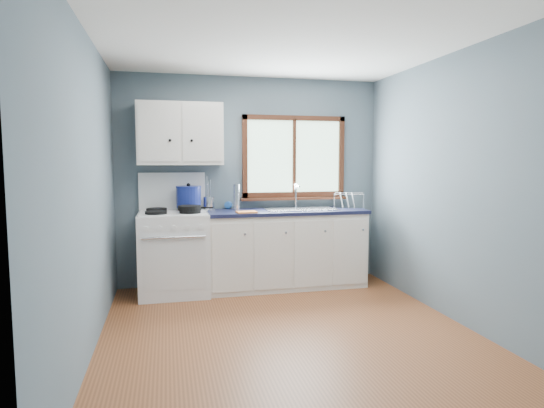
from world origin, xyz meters
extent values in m
cube|color=brown|center=(0.00, 0.00, -0.01)|extent=(3.20, 3.60, 0.02)
cube|color=white|center=(0.00, 0.00, 2.51)|extent=(3.20, 3.60, 0.02)
cube|color=slate|center=(0.00, 1.81, 1.25)|extent=(3.20, 0.02, 2.50)
cube|color=slate|center=(0.00, -1.81, 1.25)|extent=(3.20, 0.02, 2.50)
cube|color=slate|center=(-1.61, 0.00, 1.25)|extent=(0.02, 3.60, 2.50)
cube|color=slate|center=(1.61, 0.00, 1.25)|extent=(0.02, 3.60, 2.50)
cube|color=white|center=(-0.95, 1.47, 0.46)|extent=(0.76, 0.65, 0.92)
cube|color=white|center=(-0.95, 1.77, 1.14)|extent=(0.76, 0.05, 0.44)
cube|color=silver|center=(-0.95, 1.47, 0.93)|extent=(0.72, 0.59, 0.01)
cylinder|color=black|center=(-1.13, 1.32, 0.95)|extent=(0.23, 0.23, 0.03)
cylinder|color=black|center=(-0.77, 1.32, 0.95)|extent=(0.23, 0.23, 0.03)
cylinder|color=black|center=(-1.13, 1.61, 0.95)|extent=(0.23, 0.23, 0.03)
cylinder|color=black|center=(-0.77, 1.61, 0.95)|extent=(0.23, 0.23, 0.03)
cylinder|color=silver|center=(-0.95, 1.12, 0.70)|extent=(0.66, 0.02, 0.02)
cube|color=silver|center=(-0.95, 1.14, 0.40)|extent=(0.66, 0.01, 0.55)
cube|color=white|center=(0.36, 1.49, 0.44)|extent=(1.85, 0.60, 0.88)
cube|color=black|center=(0.36, 1.51, 0.04)|extent=(1.85, 0.54, 0.08)
cube|color=black|center=(0.36, 1.49, 0.90)|extent=(1.89, 0.64, 0.04)
cube|color=silver|center=(0.54, 1.49, 0.92)|extent=(0.84, 0.46, 0.01)
cube|color=silver|center=(0.34, 1.49, 0.85)|extent=(0.36, 0.40, 0.14)
cube|color=silver|center=(0.74, 1.49, 0.85)|extent=(0.36, 0.40, 0.14)
cylinder|color=silver|center=(0.54, 1.69, 1.06)|extent=(0.02, 0.02, 0.28)
cylinder|color=silver|center=(0.54, 1.62, 1.19)|extent=(0.02, 0.16, 0.02)
sphere|color=silver|center=(0.54, 1.69, 1.20)|extent=(0.04, 0.04, 0.04)
cube|color=#9EC6A8|center=(0.54, 1.79, 1.55)|extent=(1.22, 0.01, 0.92)
cube|color=#442112|center=(0.54, 1.77, 2.02)|extent=(1.30, 0.05, 0.06)
cube|color=#442112|center=(0.54, 1.77, 1.08)|extent=(1.30, 0.05, 0.06)
cube|color=#442112|center=(-0.08, 1.77, 1.55)|extent=(0.06, 0.05, 1.00)
cube|color=#442112|center=(1.16, 1.77, 1.55)|extent=(0.06, 0.05, 1.00)
cube|color=#442112|center=(0.54, 1.77, 1.55)|extent=(0.03, 0.05, 0.92)
cube|color=#442112|center=(0.54, 1.74, 1.03)|extent=(1.36, 0.10, 0.03)
cube|color=white|center=(-0.85, 1.63, 1.80)|extent=(0.95, 0.32, 0.70)
cube|color=white|center=(-1.09, 1.46, 1.80)|extent=(0.44, 0.01, 0.62)
cube|color=white|center=(-0.61, 1.46, 1.80)|extent=(0.44, 0.01, 0.62)
sphere|color=black|center=(-0.97, 1.45, 1.72)|extent=(0.03, 0.03, 0.03)
sphere|color=black|center=(-0.73, 1.45, 1.72)|extent=(0.03, 0.03, 0.03)
cylinder|color=black|center=(-0.77, 1.33, 0.99)|extent=(0.28, 0.28, 0.05)
cube|color=black|center=(-0.59, 1.31, 0.99)|extent=(0.14, 0.04, 0.02)
cylinder|color=navy|center=(-0.77, 1.61, 1.08)|extent=(0.28, 0.28, 0.23)
cylinder|color=navy|center=(-0.77, 1.61, 1.20)|extent=(0.30, 0.30, 0.02)
sphere|color=black|center=(-0.77, 1.61, 1.22)|extent=(0.04, 0.04, 0.04)
cylinder|color=silver|center=(-0.54, 1.65, 1.00)|extent=(0.16, 0.16, 0.16)
cylinder|color=silver|center=(-0.51, 1.66, 1.16)|extent=(0.01, 0.01, 0.23)
cylinder|color=silver|center=(-0.55, 1.67, 1.18)|extent=(0.01, 0.01, 0.27)
cylinder|color=silver|center=(-0.54, 1.63, 1.15)|extent=(0.01, 0.01, 0.21)
cylinder|color=silver|center=(-0.22, 1.56, 1.07)|extent=(0.08, 0.08, 0.31)
imported|color=#245DAE|center=(-0.30, 1.74, 1.04)|extent=(0.12, 0.12, 0.23)
cube|color=orange|center=(-0.15, 1.29, 0.93)|extent=(0.23, 0.17, 0.02)
cube|color=silver|center=(1.16, 1.51, 0.93)|extent=(0.45, 0.41, 0.01)
cylinder|color=silver|center=(0.95, 1.46, 1.01)|extent=(0.01, 0.01, 0.18)
cylinder|color=silver|center=(1.27, 1.32, 1.01)|extent=(0.01, 0.01, 0.18)
cylinder|color=silver|center=(1.05, 1.70, 1.01)|extent=(0.01, 0.01, 0.18)
cylinder|color=silver|center=(1.37, 1.56, 1.01)|extent=(0.01, 0.01, 0.18)
cylinder|color=silver|center=(1.11, 1.39, 1.10)|extent=(0.33, 0.14, 0.01)
cylinder|color=silver|center=(1.21, 1.63, 1.10)|extent=(0.33, 0.14, 0.01)
cylinder|color=white|center=(1.08, 1.55, 1.02)|extent=(0.12, 0.20, 0.19)
cylinder|color=white|center=(1.14, 1.52, 1.02)|extent=(0.12, 0.20, 0.19)
cylinder|color=white|center=(1.21, 1.49, 1.02)|extent=(0.12, 0.20, 0.19)
camera|label=1|loc=(-1.01, -3.67, 1.50)|focal=30.00mm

